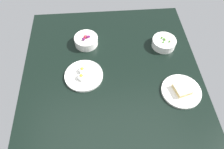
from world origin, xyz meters
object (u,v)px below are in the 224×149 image
(plate_sandwich, at_px, (181,91))
(bowl_berries, at_px, (86,40))
(bowl_peas, at_px, (164,42))
(plate_eggs, at_px, (84,75))

(plate_sandwich, relative_size, bowl_berries, 1.46)
(bowl_peas, bearing_deg, plate_eggs, 111.74)
(bowl_berries, relative_size, plate_eggs, 0.68)
(plate_sandwich, height_order, plate_eggs, plate_eggs)
(plate_sandwich, distance_m, bowl_peas, 0.36)
(plate_eggs, bearing_deg, bowl_peas, -68.26)
(bowl_berries, xyz_separation_m, bowl_peas, (-0.06, -0.51, -0.00))
(plate_sandwich, bearing_deg, bowl_berries, 51.87)
(plate_sandwich, height_order, bowl_peas, bowl_peas)
(plate_sandwich, height_order, bowl_berries, bowl_berries)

